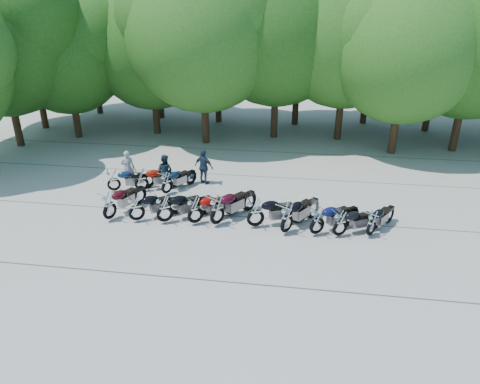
# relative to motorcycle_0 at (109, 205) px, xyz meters

# --- Properties ---
(ground) EXTENTS (90.00, 90.00, 0.00)m
(ground) POSITION_rel_motorcycle_0_xyz_m (5.11, -0.45, -0.68)
(ground) COLOR #9E9A8E
(ground) RESTS_ON ground
(tree_0) EXTENTS (7.50, 7.50, 9.21)m
(tree_0) POSITION_rel_motorcycle_0_xyz_m (-10.31, 12.53, 4.77)
(tree_0) COLOR #3A2614
(tree_0) RESTS_ON ground
(tree_1) EXTENTS (6.97, 6.97, 8.55)m
(tree_1) POSITION_rel_motorcycle_0_xyz_m (-6.94, 10.79, 4.38)
(tree_1) COLOR #3A2614
(tree_1) RESTS_ON ground
(tree_2) EXTENTS (7.31, 7.31, 8.97)m
(tree_2) POSITION_rel_motorcycle_0_xyz_m (-2.15, 12.39, 4.63)
(tree_2) COLOR #3A2614
(tree_2) RESTS_ON ground
(tree_3) EXTENTS (8.70, 8.70, 10.67)m
(tree_3) POSITION_rel_motorcycle_0_xyz_m (1.53, 10.79, 5.64)
(tree_3) COLOR #3A2614
(tree_3) RESTS_ON ground
(tree_4) EXTENTS (9.13, 9.13, 11.20)m
(tree_4) POSITION_rel_motorcycle_0_xyz_m (5.64, 12.64, 5.96)
(tree_4) COLOR #3A2614
(tree_4) RESTS_ON ground
(tree_5) EXTENTS (9.04, 9.04, 11.10)m
(tree_5) POSITION_rel_motorcycle_0_xyz_m (9.72, 12.75, 5.89)
(tree_5) COLOR #3A2614
(tree_5) RESTS_ON ground
(tree_6) EXTENTS (8.00, 8.00, 9.82)m
(tree_6) POSITION_rel_motorcycle_0_xyz_m (12.66, 10.37, 5.13)
(tree_6) COLOR #3A2614
(tree_6) RESTS_ON ground
(tree_7) EXTENTS (8.79, 8.79, 10.79)m
(tree_7) POSITION_rel_motorcycle_0_xyz_m (16.31, 11.33, 5.71)
(tree_7) COLOR #3A2614
(tree_7) RESTS_ON ground
(tree_9) EXTENTS (7.59, 7.59, 9.32)m
(tree_9) POSITION_rel_motorcycle_0_xyz_m (-8.43, 17.14, 4.84)
(tree_9) COLOR #3A2614
(tree_9) RESTS_ON ground
(tree_10) EXTENTS (7.78, 7.78, 9.55)m
(tree_10) POSITION_rel_motorcycle_0_xyz_m (-3.19, 16.52, 4.98)
(tree_10) COLOR #3A2614
(tree_10) RESTS_ON ground
(tree_11) EXTENTS (7.56, 7.56, 9.28)m
(tree_11) POSITION_rel_motorcycle_0_xyz_m (1.34, 15.98, 4.82)
(tree_11) COLOR #3A2614
(tree_11) RESTS_ON ground
(tree_12) EXTENTS (7.88, 7.88, 9.67)m
(tree_12) POSITION_rel_motorcycle_0_xyz_m (6.91, 16.02, 5.05)
(tree_12) COLOR #3A2614
(tree_12) RESTS_ON ground
(tree_13) EXTENTS (8.31, 8.31, 10.20)m
(tree_13) POSITION_rel_motorcycle_0_xyz_m (11.80, 17.02, 5.36)
(tree_13) COLOR #3A2614
(tree_13) RESTS_ON ground
(tree_14) EXTENTS (8.02, 8.02, 9.84)m
(tree_14) POSITION_rel_motorcycle_0_xyz_m (15.79, 15.64, 5.15)
(tree_14) COLOR #3A2614
(tree_14) RESTS_ON ground
(motorcycle_0) EXTENTS (1.56, 2.50, 1.36)m
(motorcycle_0) POSITION_rel_motorcycle_0_xyz_m (0.00, 0.00, 0.00)
(motorcycle_0) COLOR #3B080F
(motorcycle_0) RESTS_ON ground
(motorcycle_1) EXTENTS (2.28, 1.86, 1.29)m
(motorcycle_1) POSITION_rel_motorcycle_0_xyz_m (1.12, 0.03, -0.03)
(motorcycle_1) COLOR black
(motorcycle_1) RESTS_ON ground
(motorcycle_2) EXTENTS (2.37, 1.99, 1.35)m
(motorcycle_2) POSITION_rel_motorcycle_0_xyz_m (2.26, 0.07, -0.00)
(motorcycle_2) COLOR black
(motorcycle_2) RESTS_ON ground
(motorcycle_3) EXTENTS (2.25, 2.06, 1.33)m
(motorcycle_3) POSITION_rel_motorcycle_0_xyz_m (3.47, 0.15, -0.02)
(motorcycle_3) COLOR #910905
(motorcycle_3) RESTS_ON ground
(motorcycle_4) EXTENTS (2.09, 2.54, 1.44)m
(motorcycle_4) POSITION_rel_motorcycle_0_xyz_m (4.34, 0.17, 0.04)
(motorcycle_4) COLOR #370714
(motorcycle_4) RESTS_ON ground
(motorcycle_5) EXTENTS (2.53, 1.59, 1.37)m
(motorcycle_5) POSITION_rel_motorcycle_0_xyz_m (5.84, 0.21, 0.01)
(motorcycle_5) COLOR black
(motorcycle_5) RESTS_ON ground
(motorcycle_6) EXTENTS (1.97, 2.48, 1.40)m
(motorcycle_6) POSITION_rel_motorcycle_0_xyz_m (7.05, -0.08, 0.02)
(motorcycle_6) COLOR black
(motorcycle_6) RESTS_ON ground
(motorcycle_7) EXTENTS (2.28, 1.97, 1.31)m
(motorcycle_7) POSITION_rel_motorcycle_0_xyz_m (8.17, -0.05, -0.02)
(motorcycle_7) COLOR #0E123E
(motorcycle_7) RESTS_ON ground
(motorcycle_8) EXTENTS (2.17, 1.62, 1.20)m
(motorcycle_8) POSITION_rel_motorcycle_0_xyz_m (9.01, -0.05, -0.08)
(motorcycle_8) COLOR black
(motorcycle_8) RESTS_ON ground
(motorcycle_9) EXTENTS (1.71, 2.10, 1.19)m
(motorcycle_9) POSITION_rel_motorcycle_0_xyz_m (10.17, 0.14, -0.08)
(motorcycle_9) COLOR black
(motorcycle_9) RESTS_ON ground
(motorcycle_10) EXTENTS (2.19, 1.53, 1.20)m
(motorcycle_10) POSITION_rel_motorcycle_0_xyz_m (-1.00, 2.71, -0.08)
(motorcycle_10) COLOR #0E203E
(motorcycle_10) RESTS_ON ground
(motorcycle_11) EXTENTS (2.30, 1.70, 1.27)m
(motorcycle_11) POSITION_rel_motorcycle_0_xyz_m (0.26, 2.91, -0.04)
(motorcycle_11) COLOR maroon
(motorcycle_11) RESTS_ON ground
(motorcycle_12) EXTENTS (1.64, 2.15, 1.20)m
(motorcycle_12) POSITION_rel_motorcycle_0_xyz_m (1.49, 2.77, -0.08)
(motorcycle_12) COLOR black
(motorcycle_12) RESTS_ON ground
(rider_0) EXTENTS (0.72, 0.59, 1.72)m
(rider_0) POSITION_rel_motorcycle_0_xyz_m (-0.63, 3.60, 0.18)
(rider_0) COLOR #949496
(rider_0) RESTS_ON ground
(rider_1) EXTENTS (0.92, 0.79, 1.63)m
(rider_1) POSITION_rel_motorcycle_0_xyz_m (1.20, 3.53, 0.14)
(rider_1) COLOR #1A2E36
(rider_1) RESTS_ON ground
(rider_2) EXTENTS (1.10, 0.77, 1.73)m
(rider_2) POSITION_rel_motorcycle_0_xyz_m (2.90, 4.25, 0.19)
(rider_2) COLOR #202F43
(rider_2) RESTS_ON ground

